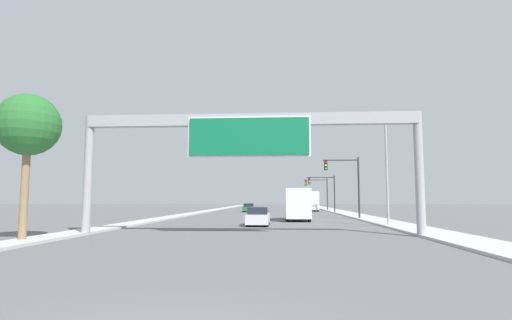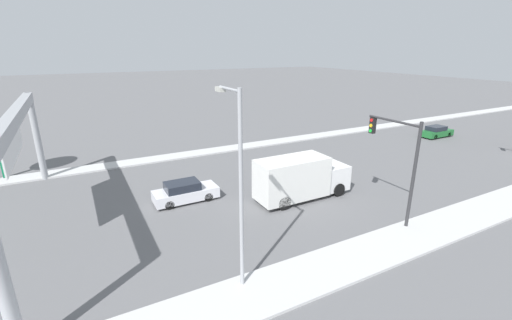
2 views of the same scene
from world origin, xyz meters
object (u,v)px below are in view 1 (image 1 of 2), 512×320
object	(u,v)px
traffic_light_mid_block	(325,187)
palm_tree_foreground	(28,126)
car_far_right	(249,208)
street_lamp_right	(383,160)
truck_box_primary	(311,201)
traffic_light_near_intersection	(348,178)
car_mid_right	(258,217)
truck_box_secondary	(297,204)
sign_gantry	(249,137)
traffic_light_far_intersection	(319,189)

from	to	relation	value
traffic_light_mid_block	palm_tree_foreground	xyz separation A→B (m)	(-20.02, -44.11, 1.98)
car_far_right	palm_tree_foreground	distance (m)	47.44
street_lamp_right	truck_box_primary	bearing A→B (deg)	94.57
car_far_right	traffic_light_near_intersection	xyz separation A→B (m)	(12.59, -22.40, 3.76)
car_far_right	truck_box_primary	world-z (taller)	truck_box_primary
car_mid_right	car_far_right	distance (m)	33.41
palm_tree_foreground	car_far_right	bearing A→B (deg)	80.60
car_mid_right	traffic_light_near_intersection	world-z (taller)	traffic_light_near_intersection
truck_box_secondary	traffic_light_near_intersection	distance (m)	7.07
sign_gantry	traffic_light_mid_block	xyz separation A→B (m)	(8.82, 40.08, -1.94)
sign_gantry	palm_tree_foreground	distance (m)	11.90
sign_gantry	car_mid_right	distance (m)	10.61
traffic_light_mid_block	traffic_light_far_intersection	size ratio (longest dim) A/B	0.99
truck_box_primary	traffic_light_mid_block	world-z (taller)	traffic_light_mid_block
truck_box_secondary	street_lamp_right	distance (m)	11.02
traffic_light_far_intersection	car_far_right	bearing A→B (deg)	-148.40
traffic_light_far_intersection	sign_gantry	bearing A→B (deg)	-100.02
car_mid_right	traffic_light_mid_block	bearing A→B (deg)	74.03
sign_gantry	palm_tree_foreground	bearing A→B (deg)	-160.22
sign_gantry	truck_box_primary	size ratio (longest dim) A/B	2.43
car_mid_right	truck_box_primary	bearing A→B (deg)	79.62
sign_gantry	traffic_light_far_intersection	xyz separation A→B (m)	(8.85, 50.08, -1.91)
car_mid_right	truck_box_secondary	distance (m)	8.36
traffic_light_near_intersection	traffic_light_far_intersection	size ratio (longest dim) A/B	1.13
traffic_light_near_intersection	palm_tree_foreground	world-z (taller)	palm_tree_foreground
sign_gantry	car_far_right	world-z (taller)	sign_gantry
sign_gantry	street_lamp_right	size ratio (longest dim) A/B	2.23
truck_box_primary	truck_box_secondary	xyz separation A→B (m)	(-3.50, -30.67, -0.12)
sign_gantry	traffic_light_near_intersection	distance (m)	22.09
traffic_light_far_intersection	car_mid_right	bearing A→B (deg)	-102.23
car_mid_right	traffic_light_mid_block	xyz separation A→B (m)	(8.82, 30.83, 3.25)
car_far_right	traffic_light_near_intersection	distance (m)	25.97
truck_box_primary	car_mid_right	bearing A→B (deg)	-100.38
traffic_light_mid_block	palm_tree_foreground	distance (m)	48.48
car_far_right	car_mid_right	bearing A→B (deg)	-83.99
traffic_light_mid_block	street_lamp_right	size ratio (longest dim) A/B	0.64
car_mid_right	street_lamp_right	distance (m)	11.11
car_far_right	traffic_light_mid_block	distance (m)	12.98
truck_box_primary	palm_tree_foreground	xyz separation A→B (m)	(-18.20, -51.49, 4.21)
traffic_light_near_intersection	truck_box_secondary	bearing A→B (deg)	-149.56
truck_box_primary	truck_box_secondary	bearing A→B (deg)	-96.51
truck_box_secondary	street_lamp_right	bearing A→B (deg)	-50.55
traffic_light_mid_block	palm_tree_foreground	size ratio (longest dim) A/B	0.77
car_mid_right	traffic_light_near_intersection	xyz separation A→B (m)	(9.09, 10.83, 3.72)
car_mid_right	truck_box_secondary	size ratio (longest dim) A/B	0.63
truck_box_secondary	truck_box_primary	bearing A→B (deg)	83.49
traffic_light_near_intersection	palm_tree_foreground	size ratio (longest dim) A/B	0.87
sign_gantry	street_lamp_right	distance (m)	13.39
sign_gantry	traffic_light_near_intersection	xyz separation A→B (m)	(9.09, 20.08, -1.46)
traffic_light_near_intersection	traffic_light_mid_block	distance (m)	20.01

